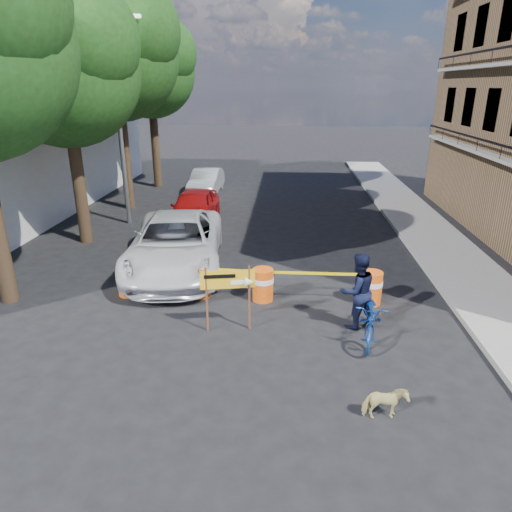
# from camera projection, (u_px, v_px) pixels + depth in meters

# --- Properties ---
(ground) EXTENTS (120.00, 120.00, 0.00)m
(ground) POSITION_uv_depth(u_px,v_px,m) (255.00, 349.00, 10.11)
(ground) COLOR black
(ground) RESTS_ON ground
(sidewalk_east) EXTENTS (2.40, 40.00, 0.15)m
(sidewalk_east) POSITION_uv_depth(u_px,v_px,m) (451.00, 257.00, 15.30)
(sidewalk_east) COLOR gray
(sidewalk_east) RESTS_ON ground
(tree_mid_a) EXTENTS (5.25, 5.00, 8.68)m
(tree_mid_a) POSITION_uv_depth(u_px,v_px,m) (65.00, 69.00, 14.97)
(tree_mid_a) COLOR #332316
(tree_mid_a) RESTS_ON ground
(tree_mid_b) EXTENTS (5.67, 5.40, 9.62)m
(tree_mid_b) POSITION_uv_depth(u_px,v_px,m) (117.00, 55.00, 19.39)
(tree_mid_b) COLOR #332316
(tree_mid_b) RESTS_ON ground
(tree_far) EXTENTS (5.04, 4.80, 8.84)m
(tree_far) POSITION_uv_depth(u_px,v_px,m) (151.00, 71.00, 24.24)
(tree_far) COLOR #332316
(tree_far) RESTS_ON ground
(streetlamp) EXTENTS (1.25, 0.18, 8.00)m
(streetlamp) POSITION_uv_depth(u_px,v_px,m) (120.00, 116.00, 17.83)
(streetlamp) COLOR gray
(streetlamp) RESTS_ON ground
(barrel_far_left) EXTENTS (0.58, 0.58, 0.90)m
(barrel_far_left) POSITION_uv_depth(u_px,v_px,m) (128.00, 279.00, 12.60)
(barrel_far_left) COLOR #D9450C
(barrel_far_left) RESTS_ON ground
(barrel_mid_left) EXTENTS (0.58, 0.58, 0.90)m
(barrel_mid_left) POSITION_uv_depth(u_px,v_px,m) (200.00, 280.00, 12.50)
(barrel_mid_left) COLOR #D9450C
(barrel_mid_left) RESTS_ON ground
(barrel_mid_right) EXTENTS (0.58, 0.58, 0.90)m
(barrel_mid_right) POSITION_uv_depth(u_px,v_px,m) (263.00, 284.00, 12.27)
(barrel_mid_right) COLOR #D9450C
(barrel_mid_right) RESTS_ON ground
(barrel_far_right) EXTENTS (0.58, 0.58, 0.90)m
(barrel_far_right) POSITION_uv_depth(u_px,v_px,m) (371.00, 287.00, 12.09)
(barrel_far_right) COLOR #D9450C
(barrel_far_right) RESTS_ON ground
(detour_sign) EXTENTS (1.25, 0.33, 1.63)m
(detour_sign) POSITION_uv_depth(u_px,v_px,m) (234.00, 284.00, 10.51)
(detour_sign) COLOR #592D19
(detour_sign) RESTS_ON ground
(pedestrian) EXTENTS (1.12, 1.03, 1.87)m
(pedestrian) POSITION_uv_depth(u_px,v_px,m) (357.00, 291.00, 10.75)
(pedestrian) COLOR black
(pedestrian) RESTS_ON ground
(bicycle) EXTENTS (0.89, 1.16, 1.99)m
(bicycle) POSITION_uv_depth(u_px,v_px,m) (373.00, 300.00, 10.17)
(bicycle) COLOR #123D9A
(bicycle) RESTS_ON ground
(dog) EXTENTS (0.79, 0.45, 0.63)m
(dog) POSITION_uv_depth(u_px,v_px,m) (385.00, 403.00, 7.90)
(dog) COLOR #DBCB7E
(dog) RESTS_ON ground
(suv_white) EXTENTS (3.50, 6.33, 1.68)m
(suv_white) POSITION_uv_depth(u_px,v_px,m) (176.00, 244.00, 14.27)
(suv_white) COLOR silver
(suv_white) RESTS_ON ground
(sedan_red) EXTENTS (1.75, 4.27, 1.45)m
(sedan_red) POSITION_uv_depth(u_px,v_px,m) (194.00, 207.00, 18.98)
(sedan_red) COLOR #A90E0E
(sedan_red) RESTS_ON ground
(sedan_silver) EXTENTS (1.46, 4.03, 1.32)m
(sedan_silver) POSITION_uv_depth(u_px,v_px,m) (206.00, 181.00, 24.42)
(sedan_silver) COLOR silver
(sedan_silver) RESTS_ON ground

